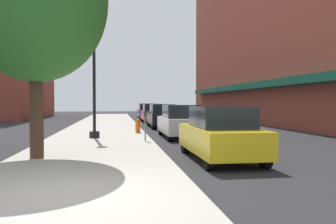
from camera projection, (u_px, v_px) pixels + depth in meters
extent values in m
plane|color=#232326|center=(162.00, 128.00, 24.81)|extent=(90.00, 90.00, 0.00)
cube|color=#A8A399|center=(105.00, 126.00, 25.21)|extent=(4.80, 50.00, 0.12)
cube|color=#144C38|center=(245.00, 87.00, 29.80)|extent=(0.90, 34.00, 0.50)
cube|color=brown|center=(14.00, 55.00, 41.19)|extent=(6.00, 18.00, 14.70)
cylinder|color=black|center=(94.00, 135.00, 16.52)|extent=(0.48, 0.48, 0.30)
cylinder|color=black|center=(94.00, 76.00, 16.44)|extent=(0.14, 0.14, 5.20)
sphere|color=silver|center=(94.00, 16.00, 16.36)|extent=(0.44, 0.44, 0.44)
cylinder|color=#E05614|center=(138.00, 127.00, 19.21)|extent=(0.26, 0.26, 0.62)
sphere|color=#E05614|center=(138.00, 121.00, 19.20)|extent=(0.24, 0.24, 0.24)
cylinder|color=#E05614|center=(140.00, 125.00, 19.23)|extent=(0.12, 0.10, 0.10)
cylinder|color=slate|center=(145.00, 129.00, 15.18)|extent=(0.06, 0.06, 1.05)
cube|color=#33383D|center=(145.00, 114.00, 15.17)|extent=(0.14, 0.09, 0.26)
cylinder|color=#422D1E|center=(36.00, 106.00, 10.51)|extent=(0.40, 0.40, 3.13)
cylinder|color=black|center=(185.00, 144.00, 12.42)|extent=(0.22, 0.64, 0.64)
cylinder|color=black|center=(228.00, 143.00, 12.65)|extent=(0.22, 0.64, 0.64)
cylinder|color=black|center=(209.00, 158.00, 9.26)|extent=(0.22, 0.64, 0.64)
cylinder|color=black|center=(265.00, 157.00, 9.49)|extent=(0.22, 0.64, 0.64)
cube|color=gold|center=(220.00, 139.00, 10.95)|extent=(1.80, 4.30, 0.76)
cube|color=black|center=(221.00, 117.00, 10.78)|extent=(1.56, 2.20, 0.64)
cylinder|color=black|center=(161.00, 129.00, 19.24)|extent=(0.22, 0.64, 0.64)
cylinder|color=black|center=(189.00, 129.00, 19.47)|extent=(0.22, 0.64, 0.64)
cylinder|color=black|center=(169.00, 134.00, 16.08)|extent=(0.22, 0.64, 0.64)
cylinder|color=black|center=(203.00, 134.00, 16.31)|extent=(0.22, 0.64, 0.64)
cube|color=#B2B2BA|center=(180.00, 125.00, 17.76)|extent=(1.80, 4.30, 0.76)
cube|color=black|center=(180.00, 111.00, 17.60)|extent=(1.56, 2.20, 0.64)
cylinder|color=black|center=(149.00, 122.00, 26.22)|extent=(0.22, 0.64, 0.64)
cylinder|color=black|center=(169.00, 122.00, 26.45)|extent=(0.22, 0.64, 0.64)
cylinder|color=black|center=(153.00, 125.00, 23.05)|extent=(0.22, 0.64, 0.64)
cylinder|color=black|center=(177.00, 124.00, 23.28)|extent=(0.22, 0.64, 0.64)
cube|color=black|center=(162.00, 119.00, 24.74)|extent=(1.80, 4.30, 0.76)
cube|color=black|center=(162.00, 109.00, 24.57)|extent=(1.56, 2.20, 0.64)
cylinder|color=black|center=(142.00, 118.00, 32.67)|extent=(0.22, 0.64, 0.64)
cylinder|color=black|center=(159.00, 118.00, 32.90)|extent=(0.22, 0.64, 0.64)
cylinder|color=black|center=(145.00, 120.00, 29.51)|extent=(0.22, 0.64, 0.64)
cylinder|color=black|center=(163.00, 120.00, 29.73)|extent=(0.22, 0.64, 0.64)
cube|color=red|center=(152.00, 115.00, 31.19)|extent=(1.80, 4.30, 0.76)
cube|color=black|center=(153.00, 107.00, 31.02)|extent=(1.56, 2.20, 0.64)
cylinder|color=black|center=(138.00, 116.00, 38.53)|extent=(0.22, 0.64, 0.64)
cylinder|color=black|center=(152.00, 116.00, 38.76)|extent=(0.22, 0.64, 0.64)
cylinder|color=black|center=(140.00, 117.00, 35.37)|extent=(0.22, 0.64, 0.64)
cylinder|color=black|center=(156.00, 117.00, 35.60)|extent=(0.22, 0.64, 0.64)
cube|color=#1E389E|center=(147.00, 113.00, 37.06)|extent=(1.80, 4.30, 0.76)
cube|color=black|center=(147.00, 106.00, 36.89)|extent=(1.56, 2.20, 0.64)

